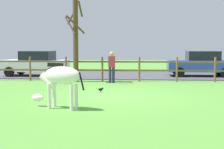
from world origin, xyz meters
name	(u,v)px	position (x,y,z in m)	size (l,w,h in m)	color
ground_plane	(114,96)	(0.00, 0.00, 0.00)	(60.00, 60.00, 0.00)	#549338
parking_asphalt	(122,74)	(0.00, 9.30, 0.03)	(28.00, 7.40, 0.05)	#47474C
paddock_fence	(102,67)	(-0.93, 5.00, 0.76)	(20.25, 0.11, 1.34)	brown
bare_tree	(75,38)	(-2.33, 4.67, 2.35)	(1.16, 1.03, 4.47)	#513A23
zebra	(60,79)	(-1.51, -2.41, 0.93)	(1.86, 0.93, 1.41)	white
crow_on_grass	(101,89)	(-0.60, 0.97, 0.13)	(0.21, 0.10, 0.20)	black
parked_car_blue	(201,63)	(4.95, 7.77, 0.84)	(4.04, 1.97, 1.56)	#2D4CAD
parked_car_white	(36,63)	(-5.34, 7.27, 0.84)	(4.10, 2.08, 1.56)	white
visitor_near_fence	(112,66)	(-0.37, 4.28, 0.91)	(0.37, 0.24, 1.64)	#232847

